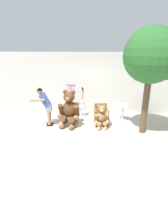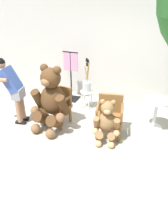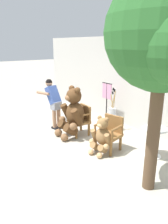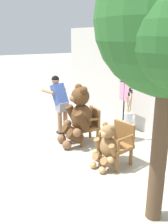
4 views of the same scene
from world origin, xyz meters
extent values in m
plane|color=#A8A091|center=(0.00, 0.00, 0.00)|extent=(60.00, 60.00, 0.00)
cube|color=beige|center=(0.00, 2.40, 1.40)|extent=(10.00, 0.16, 2.80)
cube|color=brown|center=(-0.63, 0.62, 0.41)|extent=(0.61, 0.57, 0.07)
cylinder|color=brown|center=(-0.88, 0.43, 0.18)|extent=(0.07, 0.07, 0.37)
cylinder|color=brown|center=(-0.42, 0.38, 0.18)|extent=(0.07, 0.07, 0.37)
cylinder|color=brown|center=(-0.84, 0.85, 0.18)|extent=(0.07, 0.07, 0.37)
cylinder|color=brown|center=(-0.38, 0.80, 0.18)|extent=(0.07, 0.07, 0.37)
cube|color=brown|center=(-0.60, 0.84, 0.65)|extent=(0.52, 0.11, 0.42)
cylinder|color=brown|center=(-0.88, 0.64, 0.66)|extent=(0.10, 0.48, 0.06)
cylinder|color=brown|center=(-0.90, 0.43, 0.55)|extent=(0.05, 0.05, 0.22)
cylinder|color=brown|center=(-0.38, 0.59, 0.66)|extent=(0.10, 0.48, 0.06)
cylinder|color=brown|center=(-0.40, 0.38, 0.55)|extent=(0.05, 0.05, 0.22)
cube|color=brown|center=(0.63, 0.62, 0.41)|extent=(0.66, 0.62, 0.07)
cylinder|color=brown|center=(0.45, 0.36, 0.18)|extent=(0.07, 0.07, 0.37)
cylinder|color=brown|center=(0.90, 0.46, 0.18)|extent=(0.07, 0.07, 0.37)
cylinder|color=brown|center=(0.36, 0.77, 0.18)|extent=(0.07, 0.07, 0.37)
cylinder|color=brown|center=(0.81, 0.87, 0.18)|extent=(0.07, 0.07, 0.37)
cube|color=brown|center=(0.58, 0.84, 0.65)|extent=(0.52, 0.17, 0.42)
cylinder|color=brown|center=(0.38, 0.56, 0.66)|extent=(0.15, 0.48, 0.06)
cylinder|color=brown|center=(0.43, 0.36, 0.55)|extent=(0.05, 0.05, 0.22)
cylinder|color=brown|center=(0.87, 0.67, 0.66)|extent=(0.15, 0.48, 0.06)
cylinder|color=brown|center=(0.92, 0.46, 0.55)|extent=(0.05, 0.05, 0.22)
ellipsoid|color=#4C3019|center=(-0.63, 0.50, 0.66)|extent=(0.64, 0.56, 0.68)
sphere|color=#4C3019|center=(-0.63, 0.46, 1.18)|extent=(0.43, 0.43, 0.43)
ellipsoid|color=brown|center=(-0.65, 0.28, 1.15)|extent=(0.22, 0.18, 0.16)
sphere|color=black|center=(-0.65, 0.28, 1.16)|extent=(0.06, 0.06, 0.06)
sphere|color=#4C3019|center=(-0.79, 0.50, 1.36)|extent=(0.17, 0.17, 0.17)
sphere|color=#4C3019|center=(-0.47, 0.47, 1.36)|extent=(0.17, 0.17, 0.17)
cylinder|color=#4C3019|center=(-0.96, 0.42, 0.66)|extent=(0.23, 0.39, 0.51)
sphere|color=brown|center=(-0.99, 0.28, 0.43)|extent=(0.20, 0.20, 0.20)
cylinder|color=#4C3019|center=(-0.32, 0.35, 0.66)|extent=(0.23, 0.39, 0.51)
sphere|color=brown|center=(-0.32, 0.21, 0.43)|extent=(0.20, 0.20, 0.20)
cylinder|color=#4C3019|center=(-0.83, 0.27, 0.29)|extent=(0.29, 0.45, 0.40)
sphere|color=brown|center=(-0.87, 0.06, 0.11)|extent=(0.22, 0.22, 0.22)
cylinder|color=#4C3019|center=(-0.47, 0.23, 0.29)|extent=(0.29, 0.45, 0.40)
sphere|color=brown|center=(-0.48, 0.02, 0.11)|extent=(0.22, 0.22, 0.22)
ellipsoid|color=olive|center=(0.63, 0.44, 0.42)|extent=(0.44, 0.39, 0.44)
sphere|color=olive|center=(0.63, 0.41, 0.76)|extent=(0.28, 0.28, 0.28)
ellipsoid|color=tan|center=(0.66, 0.30, 0.74)|extent=(0.15, 0.13, 0.10)
sphere|color=black|center=(0.66, 0.30, 0.74)|extent=(0.04, 0.04, 0.04)
sphere|color=olive|center=(0.53, 0.41, 0.88)|extent=(0.11, 0.11, 0.11)
sphere|color=olive|center=(0.73, 0.45, 0.88)|extent=(0.11, 0.11, 0.11)
cylinder|color=olive|center=(0.44, 0.32, 0.42)|extent=(0.17, 0.26, 0.33)
sphere|color=tan|center=(0.45, 0.23, 0.28)|extent=(0.13, 0.13, 0.13)
cylinder|color=olive|center=(0.84, 0.41, 0.42)|extent=(0.17, 0.26, 0.33)
sphere|color=tan|center=(0.87, 0.32, 0.28)|extent=(0.13, 0.13, 0.13)
cylinder|color=olive|center=(0.55, 0.25, 0.19)|extent=(0.21, 0.30, 0.26)
sphere|color=tan|center=(0.56, 0.12, 0.07)|extent=(0.14, 0.14, 0.14)
cylinder|color=olive|center=(0.78, 0.30, 0.19)|extent=(0.21, 0.30, 0.26)
sphere|color=tan|center=(0.81, 0.18, 0.07)|extent=(0.14, 0.14, 0.14)
cube|color=black|center=(-1.45, 0.43, 0.03)|extent=(0.25, 0.13, 0.06)
cylinder|color=#A37556|center=(-1.45, 0.43, 0.47)|extent=(0.12, 0.12, 0.82)
cube|color=black|center=(-1.42, 0.26, 0.03)|extent=(0.25, 0.13, 0.06)
cylinder|color=#A37556|center=(-1.42, 0.26, 0.47)|extent=(0.12, 0.12, 0.82)
cube|color=gray|center=(-1.44, 0.34, 0.75)|extent=(0.27, 0.34, 0.24)
cube|color=#385199|center=(-1.56, 0.32, 1.06)|extent=(0.47, 0.39, 0.57)
sphere|color=#A37556|center=(-1.73, 0.29, 1.41)|extent=(0.21, 0.21, 0.21)
sphere|color=black|center=(-1.73, 0.29, 1.43)|extent=(0.21, 0.21, 0.21)
cylinder|color=#A37556|center=(-1.59, 0.51, 0.94)|extent=(0.21, 0.12, 0.51)
cylinder|color=white|center=(-0.27, 1.62, 0.45)|extent=(0.34, 0.34, 0.03)
cylinder|color=white|center=(-0.17, 1.72, 0.22)|extent=(0.04, 0.04, 0.43)
cylinder|color=white|center=(-0.37, 1.72, 0.22)|extent=(0.04, 0.04, 0.43)
cylinder|color=white|center=(-0.17, 1.52, 0.22)|extent=(0.04, 0.04, 0.43)
cylinder|color=white|center=(-0.37, 1.52, 0.22)|extent=(0.04, 0.04, 0.43)
cylinder|color=silver|center=(-0.27, 1.62, 0.59)|extent=(0.22, 0.22, 0.26)
cylinder|color=tan|center=(-0.26, 1.59, 0.84)|extent=(0.13, 0.06, 0.60)
cylinder|color=black|center=(-0.26, 1.59, 1.19)|extent=(0.06, 0.05, 0.09)
cylinder|color=tan|center=(-0.26, 1.66, 0.87)|extent=(0.08, 0.03, 0.67)
cylinder|color=black|center=(-0.26, 1.66, 1.24)|extent=(0.05, 0.05, 0.08)
cylinder|color=tan|center=(-0.29, 1.64, 0.89)|extent=(0.12, 0.12, 0.70)
cylinder|color=black|center=(-0.29, 1.64, 1.28)|extent=(0.06, 0.06, 0.09)
cylinder|color=white|center=(1.51, 1.23, 0.70)|extent=(0.56, 0.56, 0.03)
cylinder|color=white|center=(1.51, 1.23, 0.34)|extent=(0.07, 0.07, 0.69)
cylinder|color=white|center=(1.51, 1.23, 0.01)|extent=(0.40, 0.40, 0.03)
cube|color=black|center=(-0.86, 1.91, 0.01)|extent=(0.40, 0.40, 0.02)
cylinder|color=black|center=(-0.86, 1.91, 0.68)|extent=(0.04, 0.04, 1.35)
cylinder|color=black|center=(-0.86, 1.91, 1.35)|extent=(0.44, 0.03, 0.03)
cube|color=pink|center=(-0.86, 1.91, 1.09)|extent=(0.40, 0.03, 0.48)
camera|label=1|loc=(0.84, -5.92, 2.90)|focal=28.00mm
camera|label=2|loc=(1.61, -3.23, 2.79)|focal=35.00mm
camera|label=3|loc=(4.24, -2.85, 2.56)|focal=35.00mm
camera|label=4|loc=(4.38, -2.13, 2.55)|focal=40.00mm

